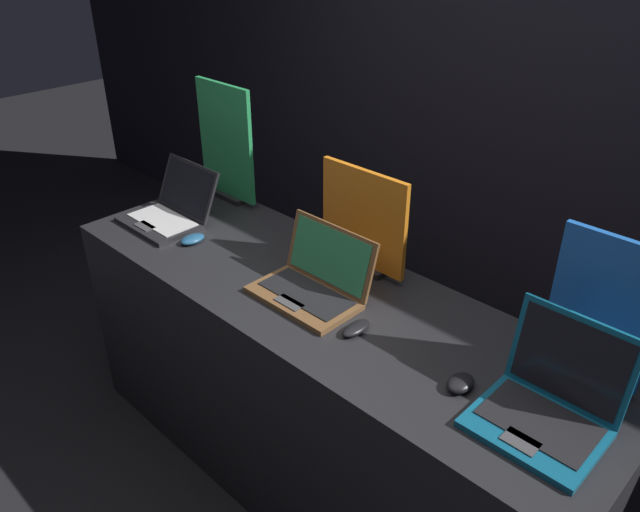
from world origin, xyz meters
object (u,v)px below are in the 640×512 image
Objects in this scene: mouse_back at (460,383)px; promo_stand_back at (600,315)px; mouse_front at (193,239)px; laptop_front at (170,209)px; laptop_middle at (314,281)px; promo_stand_front at (226,146)px; promo_stand_middle at (363,223)px; mouse_middle at (356,328)px; laptop_back at (549,401)px.

promo_stand_back reaches higher than mouse_back.
mouse_front is 0.23× the size of promo_stand_back.
laptop_middle is (0.86, 0.02, 0.00)m from laptop_front.
promo_stand_middle is at bearing -3.46° from promo_stand_front.
promo_stand_back is (1.52, 0.31, 0.21)m from mouse_front.
promo_stand_front reaches higher than mouse_back.
promo_stand_back is at bearing 15.01° from laptop_middle.
laptop_front is at bearing -162.34° from promo_stand_middle.
mouse_front is at bearing -58.63° from promo_stand_front.
promo_stand_front is 1.75m from promo_stand_back.
promo_stand_middle is at bearing 27.66° from mouse_front.
mouse_front is at bearing -173.62° from laptop_middle.
mouse_back is at bearing -26.11° from promo_stand_middle.
promo_stand_middle is 0.74m from mouse_back.
laptop_middle is at bearing 6.38° from mouse_front.
promo_stand_front is 1.21m from mouse_middle.
laptop_front reaches higher than mouse_back.
promo_stand_middle is (-0.26, 0.32, 0.18)m from mouse_middle.
laptop_middle is 0.97× the size of promo_stand_middle.
mouse_middle is 0.63m from laptop_back.
promo_stand_back is at bearing 8.21° from laptop_front.
promo_stand_front is at bearing 176.54° from promo_stand_middle.
mouse_front is at bearing -13.35° from laptop_front.
promo_stand_back reaches higher than laptop_back.
laptop_front is at bearing -171.79° from promo_stand_back.
laptop_back reaches higher than laptop_middle.
laptop_back is (1.52, 0.06, 0.05)m from mouse_front.
mouse_front is 0.51m from promo_stand_front.
promo_stand_middle is (0.63, 0.33, 0.17)m from mouse_front.
mouse_back is (1.51, -0.04, -0.04)m from laptop_front.
mouse_front is 0.20× the size of promo_stand_front.
promo_stand_back is (1.75, 0.25, 0.17)m from laptop_front.
laptop_back reaches higher than mouse_middle.
laptop_middle is 3.94× the size of mouse_back.
promo_stand_middle is at bearing 178.54° from promo_stand_back.
mouse_front is at bearing -152.34° from promo_stand_middle.
mouse_middle is at bearing -179.14° from mouse_back.
mouse_middle is 0.73m from promo_stand_back.
laptop_front is at bearing 177.49° from mouse_middle.
mouse_back is (1.28, 0.01, 0.00)m from mouse_front.
laptop_front is 1.78m from promo_stand_back.
laptop_back is at bearing 0.30° from laptop_front.
laptop_front is 1.75m from laptop_back.
promo_stand_back is at bearing -2.45° from promo_stand_front.
promo_stand_back is (0.63, 0.30, 0.21)m from mouse_middle.
laptop_front is 3.27× the size of mouse_front.
mouse_middle is 1.21× the size of mouse_back.
laptop_middle is at bearing 1.00° from laptop_front.
laptop_back is (0.63, 0.06, 0.05)m from mouse_middle.
mouse_front is 1.09× the size of mouse_back.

